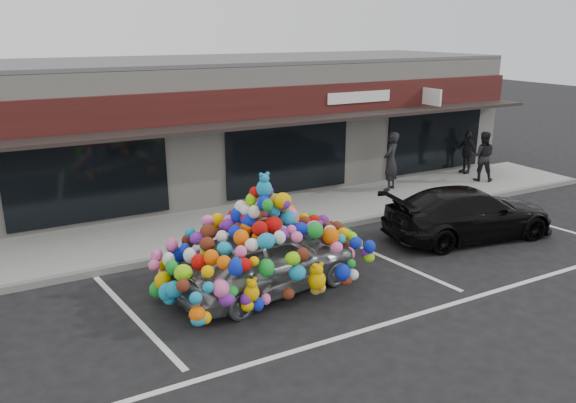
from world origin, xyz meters
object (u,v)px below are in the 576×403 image
toy_car (267,253)px  pedestrian_c (467,152)px  pedestrian_a (391,161)px  pedestrian_b (482,156)px  black_sedan (469,213)px

toy_car → pedestrian_c: toy_car is taller
pedestrian_a → pedestrian_b: size_ratio=1.11×
black_sedan → pedestrian_a: pedestrian_a is taller
pedestrian_a → pedestrian_c: 3.91m
pedestrian_a → pedestrian_c: bearing=155.4°
pedestrian_b → pedestrian_c: bearing=-66.3°
black_sedan → pedestrian_c: bearing=-36.1°
pedestrian_a → pedestrian_c: (3.88, 0.48, -0.19)m
toy_car → pedestrian_b: (10.31, 3.96, 0.17)m
toy_car → pedestrian_a: bearing=-64.8°
black_sedan → toy_car: bearing=101.8°
pedestrian_b → pedestrian_c: pedestrian_b is taller
black_sedan → pedestrian_b: 5.62m
pedestrian_b → toy_car: bearing=62.0°
pedestrian_b → pedestrian_a: bearing=31.9°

